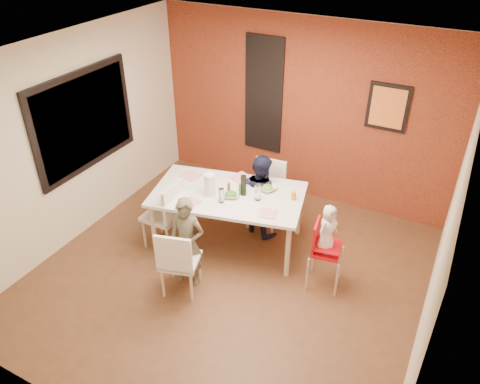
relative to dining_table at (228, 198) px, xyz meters
The scene contains 35 objects.
ground 0.97m from the dining_table, 61.08° to the right, with size 4.50×4.50×0.00m, color brown.
ceiling 2.08m from the dining_table, 61.08° to the right, with size 4.50×4.50×0.02m, color white.
wall_back 1.83m from the dining_table, 79.59° to the left, with size 4.50×0.02×2.70m, color beige.
wall_front 2.90m from the dining_table, 83.70° to the right, with size 4.50×0.02×2.70m, color beige.
wall_left 2.11m from the dining_table, 163.86° to the right, with size 0.02×4.50×2.70m, color beige.
wall_right 2.69m from the dining_table, 12.37° to the right, with size 0.02×4.50×2.70m, color beige.
brick_accent_wall 1.81m from the dining_table, 79.47° to the left, with size 4.50×0.02×2.70m, color maroon.
picture_window_frame 2.11m from the dining_table, 169.28° to the right, with size 0.05×1.70×1.30m, color black.
picture_window_pane 2.10m from the dining_table, 169.20° to the right, with size 0.02×1.55×1.15m, color black.
glassblock_strip 1.85m from the dining_table, 99.94° to the left, with size 0.55×0.03×1.70m, color #B5BEC5.
glassblock_surround 1.84m from the dining_table, 99.97° to the left, with size 0.60×0.03×1.76m, color black.
art_print_frame 2.42m from the dining_table, 47.51° to the left, with size 0.54×0.03×0.64m, color black.
art_print_canvas 2.41m from the dining_table, 47.24° to the left, with size 0.44×0.01×0.54m, color orange.
dining_table is the anchor object (origin of this frame).
chair_near 1.13m from the dining_table, 92.37° to the right, with size 0.52×0.52×0.91m.
chair_far 0.76m from the dining_table, 70.79° to the left, with size 0.47×0.47×0.96m.
chair_left 0.81m from the dining_table, 147.98° to the right, with size 0.46×0.46×0.98m.
high_chair 1.38m from the dining_table, ahead, with size 0.42×0.42×0.88m.
child_near 0.89m from the dining_table, 94.49° to the right, with size 0.43×0.28×1.17m, color brown.
child_far 0.53m from the dining_table, 61.15° to the left, with size 0.57×0.45×1.18m, color black.
toddler 1.39m from the dining_table, ahead, with size 0.29×0.19×0.60m, color white.
plate_near_left 0.51m from the dining_table, 127.14° to the right, with size 0.21×0.21×0.01m, color white.
plate_far_mid 0.42m from the dining_table, 93.79° to the left, with size 0.24×0.24×0.01m, color white.
plate_near_right 0.67m from the dining_table, 15.97° to the right, with size 0.21×0.21×0.01m, color white.
plate_far_left 0.67m from the dining_table, 167.35° to the left, with size 0.22×0.22×0.01m, color white.
salad_bowl_a 0.13m from the dining_table, 38.51° to the right, with size 0.21×0.21×0.05m, color white.
salad_bowl_b 0.52m from the dining_table, 35.95° to the left, with size 0.22×0.22×0.06m, color white.
wine_bottle 0.29m from the dining_table, 17.37° to the left, with size 0.07×0.07×0.27m, color black.
wine_glass_a 0.28m from the dining_table, 82.04° to the right, with size 0.07×0.07×0.19m, color silver.
wine_glass_b 0.44m from the dining_table, ahead, with size 0.08×0.08×0.22m, color white.
paper_towel_roll 0.32m from the dining_table, 141.64° to the right, with size 0.13×0.13×0.30m, color silver.
condiment_red 0.22m from the dining_table, 20.85° to the left, with size 0.03×0.03×0.13m, color red.
condiment_green 0.21m from the dining_table, 17.24° to the left, with size 0.04×0.04×0.15m, color #317326.
condiment_brown 0.14m from the dining_table, 43.78° to the left, with size 0.04×0.04×0.15m, color brown.
sippy_cup 0.84m from the dining_table, 17.41° to the left, with size 0.06×0.06×0.11m, color orange.
Camera 1 is at (2.16, -3.83, 3.99)m, focal length 35.00 mm.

